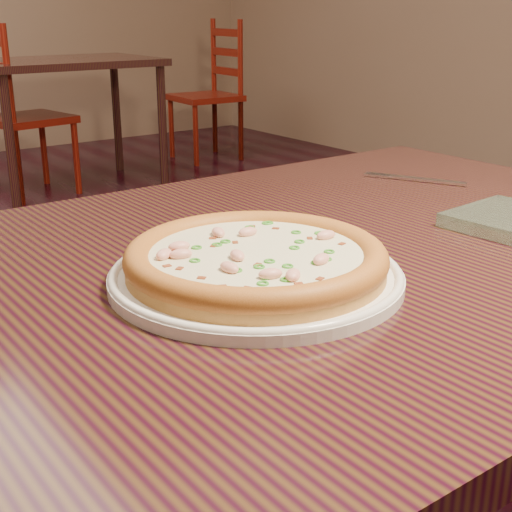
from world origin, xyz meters
TOP-DOWN VIEW (x-y plane):
  - hero_table at (0.29, -0.28)m, footprint 1.20×0.80m
  - plate at (0.17, -0.33)m, footprint 0.31×0.31m
  - pizza at (0.17, -0.33)m, footprint 0.28×0.28m
  - fork at (0.67, -0.12)m, footprint 0.09×0.17m
  - bg_table_right at (1.36, 3.09)m, footprint 1.00×0.70m
  - chair_c at (1.07, 3.09)m, footprint 0.48×0.48m
  - chair_d at (2.53, 3.36)m, footprint 0.44×0.44m

SIDE VIEW (x-z plane):
  - chair_c at x=1.07m, z-range -0.04..0.91m
  - chair_d at x=2.53m, z-range -0.04..0.91m
  - hero_table at x=0.29m, z-range 0.28..1.03m
  - bg_table_right at x=1.36m, z-range 0.28..1.03m
  - fork at x=0.67m, z-range 0.75..0.75m
  - plate at x=0.17m, z-range 0.75..0.77m
  - pizza at x=0.17m, z-range 0.76..0.79m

